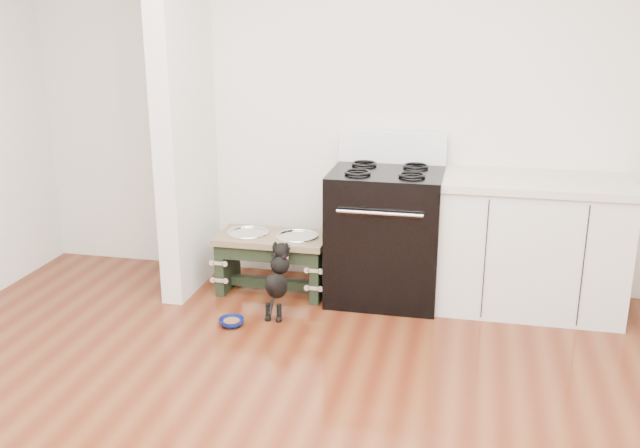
{
  "coord_description": "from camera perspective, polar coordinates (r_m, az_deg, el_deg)",
  "views": [
    {
      "loc": [
        0.82,
        -2.55,
        2.0
      ],
      "look_at": [
        -0.14,
        1.82,
        0.62
      ],
      "focal_mm": 40.0,
      "sensor_mm": 36.0,
      "label": 1
    }
  ],
  "objects": [
    {
      "name": "cabinet_run",
      "position": [
        5.0,
        16.5,
        -1.62
      ],
      "size": [
        1.24,
        0.64,
        0.91
      ],
      "color": "silver",
      "rests_on": "ground"
    },
    {
      "name": "oven_range",
      "position": [
        4.99,
        5.26,
        -0.7
      ],
      "size": [
        0.76,
        0.69,
        1.14
      ],
      "color": "black",
      "rests_on": "ground"
    },
    {
      "name": "floor_bowl",
      "position": [
        4.7,
        -7.08,
        -7.8
      ],
      "size": [
        0.21,
        0.21,
        0.05
      ],
      "rotation": [
        0.0,
        0.0,
        -0.36
      ],
      "color": "navy",
      "rests_on": "ground"
    },
    {
      "name": "dog_feeder",
      "position": [
        5.11,
        -3.82,
        -2.24
      ],
      "size": [
        0.78,
        0.42,
        0.45
      ],
      "color": "black",
      "rests_on": "ground"
    },
    {
      "name": "partition_wall",
      "position": [
        5.11,
        -10.84,
        9.54
      ],
      "size": [
        0.15,
        0.8,
        2.7
      ],
      "primitive_type": "cube",
      "color": "silver",
      "rests_on": "ground"
    },
    {
      "name": "room_shell",
      "position": [
        2.71,
        -5.37,
        9.0
      ],
      "size": [
        5.0,
        5.0,
        5.0
      ],
      "color": "silver",
      "rests_on": "ground"
    },
    {
      "name": "puppy",
      "position": [
        4.76,
        -3.4,
        -4.27
      ],
      "size": [
        0.14,
        0.4,
        0.48
      ],
      "color": "black",
      "rests_on": "ground"
    }
  ]
}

